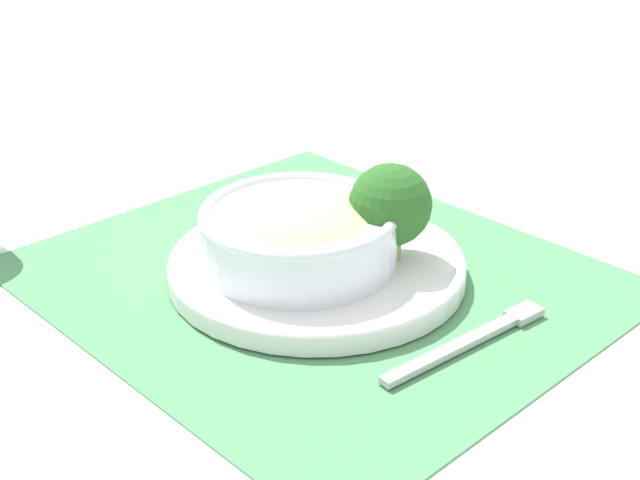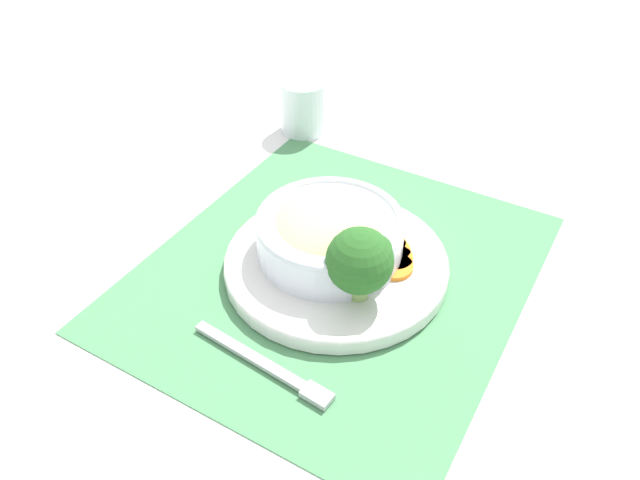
# 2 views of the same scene
# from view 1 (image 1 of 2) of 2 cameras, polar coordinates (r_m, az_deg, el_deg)

# --- Properties ---
(ground_plane) EXTENTS (4.00, 4.00, 0.00)m
(ground_plane) POSITION_cam_1_polar(r_m,az_deg,el_deg) (0.85, -0.20, -2.48)
(ground_plane) COLOR white
(placemat) EXTENTS (0.53, 0.48, 0.00)m
(placemat) POSITION_cam_1_polar(r_m,az_deg,el_deg) (0.85, -0.20, -2.37)
(placemat) COLOR #4C8C59
(placemat) RESTS_ON ground_plane
(plate) EXTENTS (0.28, 0.28, 0.02)m
(plate) POSITION_cam_1_polar(r_m,az_deg,el_deg) (0.84, -0.20, -1.57)
(plate) COLOR white
(plate) RESTS_ON placemat
(bowl) EXTENTS (0.18, 0.18, 0.07)m
(bowl) POSITION_cam_1_polar(r_m,az_deg,el_deg) (0.82, -1.36, 0.61)
(bowl) COLOR silver
(bowl) RESTS_ON plate
(broccoli_floret) EXTENTS (0.08, 0.08, 0.09)m
(broccoli_floret) POSITION_cam_1_polar(r_m,az_deg,el_deg) (0.83, 4.50, 2.26)
(broccoli_floret) COLOR #84AD5B
(broccoli_floret) RESTS_ON plate
(carrot_slice_near) EXTENTS (0.05, 0.05, 0.01)m
(carrot_slice_near) POSITION_cam_1_polar(r_m,az_deg,el_deg) (0.90, 2.00, 0.76)
(carrot_slice_near) COLOR orange
(carrot_slice_near) RESTS_ON plate
(carrot_slice_middle) EXTENTS (0.05, 0.05, 0.01)m
(carrot_slice_middle) POSITION_cam_1_polar(r_m,az_deg,el_deg) (0.90, 1.10, 0.92)
(carrot_slice_middle) COLOR orange
(carrot_slice_middle) RESTS_ON plate
(carrot_slice_far) EXTENTS (0.05, 0.05, 0.01)m
(carrot_slice_far) POSITION_cam_1_polar(r_m,az_deg,el_deg) (0.90, 0.14, 0.99)
(carrot_slice_far) COLOR orange
(carrot_slice_far) RESTS_ON plate
(carrot_slice_extra) EXTENTS (0.05, 0.05, 0.01)m
(carrot_slice_extra) POSITION_cam_1_polar(r_m,az_deg,el_deg) (0.90, -0.83, 0.97)
(carrot_slice_extra) COLOR orange
(carrot_slice_extra) RESTS_ON plate
(fork) EXTENTS (0.02, 0.18, 0.01)m
(fork) POSITION_cam_1_polar(r_m,az_deg,el_deg) (0.76, 10.23, -6.01)
(fork) COLOR #B7B7BC
(fork) RESTS_ON placemat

